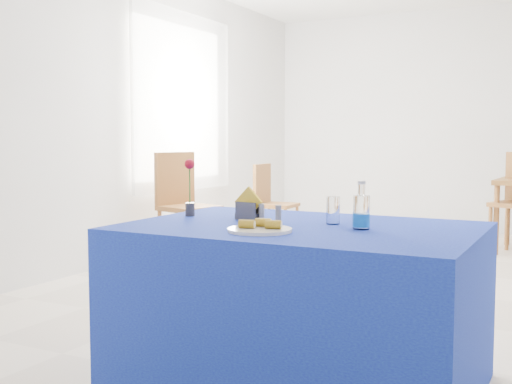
# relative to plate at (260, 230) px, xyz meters

# --- Properties ---
(floor) EXTENTS (7.00, 7.00, 0.00)m
(floor) POSITION_rel_plate_xyz_m (-0.13, 2.41, -0.77)
(floor) COLOR beige
(floor) RESTS_ON ground
(room_shell) EXTENTS (7.00, 7.00, 7.00)m
(room_shell) POSITION_rel_plate_xyz_m (-0.13, 2.41, 0.98)
(room_shell) COLOR silver
(room_shell) RESTS_ON ground
(window_pane) EXTENTS (0.04, 1.50, 1.60)m
(window_pane) POSITION_rel_plate_xyz_m (-2.60, 3.21, 0.78)
(window_pane) COLOR white
(window_pane) RESTS_ON room_shell
(curtain) EXTENTS (0.04, 1.75, 1.85)m
(curtain) POSITION_rel_plate_xyz_m (-2.53, 3.21, 0.78)
(curtain) COLOR white
(curtain) RESTS_ON room_shell
(plate) EXTENTS (0.28, 0.28, 0.01)m
(plate) POSITION_rel_plate_xyz_m (0.00, 0.00, 0.00)
(plate) COLOR silver
(plate) RESTS_ON blue_table
(drinking_glass) EXTENTS (0.06, 0.06, 0.13)m
(drinking_glass) POSITION_rel_plate_xyz_m (0.19, 0.39, 0.06)
(drinking_glass) COLOR silver
(drinking_glass) RESTS_ON blue_table
(salt_shaker) EXTENTS (0.03, 0.03, 0.08)m
(salt_shaker) POSITION_rel_plate_xyz_m (-0.16, 0.33, 0.04)
(salt_shaker) COLOR gray
(salt_shaker) RESTS_ON blue_table
(pepper_shaker) EXTENTS (0.03, 0.03, 0.08)m
(pepper_shaker) POSITION_rel_plate_xyz_m (-0.06, 0.31, 0.04)
(pepper_shaker) COLOR slate
(pepper_shaker) RESTS_ON blue_table
(blue_table) EXTENTS (1.60, 1.10, 0.76)m
(blue_table) POSITION_rel_plate_xyz_m (0.07, 0.27, -0.39)
(blue_table) COLOR #0F1892
(blue_table) RESTS_ON floor
(water_bottle) EXTENTS (0.08, 0.08, 0.21)m
(water_bottle) POSITION_rel_plate_xyz_m (0.36, 0.28, 0.06)
(water_bottle) COLOR white
(water_bottle) RESTS_ON blue_table
(napkin_holder) EXTENTS (0.15, 0.07, 0.17)m
(napkin_holder) POSITION_rel_plate_xyz_m (-0.24, 0.34, 0.04)
(napkin_holder) COLOR #37363B
(napkin_holder) RESTS_ON blue_table
(rose_vase) EXTENTS (0.05, 0.05, 0.30)m
(rose_vase) POSITION_rel_plate_xyz_m (-0.58, 0.34, 0.14)
(rose_vase) COLOR #2A292F
(rose_vase) RESTS_ON blue_table
(chair_win_a) EXTENTS (0.57, 0.57, 1.04)m
(chair_win_a) POSITION_rel_plate_xyz_m (-2.17, 2.62, -0.17)
(chair_win_a) COLOR brown
(chair_win_a) RESTS_ON floor
(chair_win_b) EXTENTS (0.41, 0.41, 0.89)m
(chair_win_b) POSITION_rel_plate_xyz_m (-1.85, 3.86, -0.25)
(chair_win_b) COLOR brown
(chair_win_b) RESTS_ON floor
(banana_pieces) EXTENTS (0.19, 0.13, 0.04)m
(banana_pieces) POSITION_rel_plate_xyz_m (0.00, 0.01, 0.03)
(banana_pieces) COLOR yellow
(banana_pieces) RESTS_ON plate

